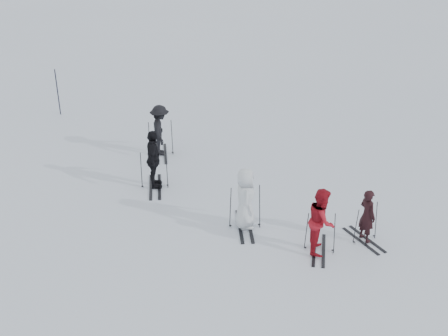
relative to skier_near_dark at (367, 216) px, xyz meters
The scene contains 12 objects.
ground 3.96m from the skier_near_dark, 142.94° to the left, with size 120.00×120.00×0.00m, color silver.
skier_near_dark is the anchor object (origin of this frame).
skier_red 1.41m from the skier_near_dark, behind, with size 0.88×0.68×1.81m, color maroon.
skier_grey 3.32m from the skier_near_dark, 153.45° to the left, with size 0.87×0.57×1.79m, color silver.
skier_uphill_left 6.82m from the skier_near_dark, 138.53° to the left, with size 1.13×0.47×1.92m, color black.
skier_uphill_far 8.35m from the skier_near_dark, 122.75° to the left, with size 1.19×0.68×1.83m, color black.
skis_near_dark 0.20m from the skier_near_dark, ahead, with size 0.82×1.54×1.12m, color black, non-canonical shape.
skis_red 1.41m from the skier_near_dark, behind, with size 0.86×1.62×1.18m, color black, non-canonical shape.
skis_grey 3.32m from the skier_near_dark, 153.45° to the left, with size 0.97×1.84×1.34m, color black, non-canonical shape.
skis_uphill_left 6.81m from the skier_near_dark, 138.53° to the left, with size 0.96×1.81×1.32m, color black, non-canonical shape.
skis_uphill_far 8.35m from the skier_near_dark, 122.75° to the left, with size 0.97×1.83×1.33m, color black, non-canonical shape.
piste_marker 14.67m from the skier_near_dark, 123.58° to the left, with size 0.04×0.04×1.99m, color black.
Camera 1 is at (-3.81, -13.92, 8.49)m, focal length 45.00 mm.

